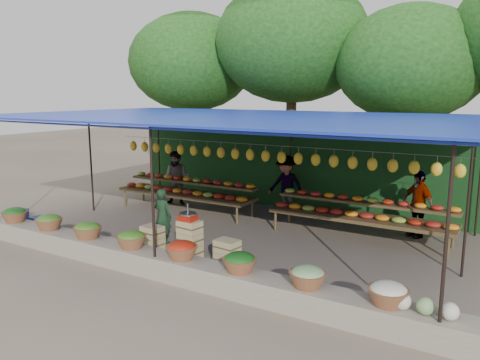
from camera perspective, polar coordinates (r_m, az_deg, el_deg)
The scene contains 16 objects.
ground at distance 11.06m, azimuth -0.34°, elevation -6.87°, with size 60.00×60.00×0.00m, color brown.
stone_curb at distance 8.88m, azimuth -9.67°, elevation -10.12°, with size 10.60×0.55×0.40m, color slate.
stall_canopy at distance 10.63m, azimuth -0.14°, elevation 7.09°, with size 10.80×6.60×2.82m.
produce_baskets at distance 8.82m, azimuth -10.25°, elevation -7.78°, with size 8.98×0.58×0.34m.
netting_backdrop at distance 13.50m, azimuth 6.56°, elevation 1.71°, with size 10.60×0.06×2.50m, color #194619.
tree_row at distance 15.97m, azimuth 13.03°, elevation 15.30°, with size 16.51×5.50×7.12m.
fruit_table_left at distance 13.35m, azimuth -6.54°, elevation -1.20°, with size 4.21×0.95×0.93m.
fruit_table_right at distance 11.13m, azimuth 14.51°, elevation -3.85°, with size 4.21×0.95×0.93m.
crate_counter at distance 9.69m, azimuth -6.27°, elevation -7.55°, with size 2.39×0.39×0.77m.
weighing_scale at distance 9.54m, azimuth -6.38°, elevation -4.43°, with size 0.34×0.34×0.36m.
vendor_seated at distance 10.53m, azimuth -9.40°, elevation -4.36°, with size 0.46×0.30×1.25m, color #16321B.
customer_left at distance 14.08m, azimuth -7.67°, elevation 0.22°, with size 0.79×0.61×1.62m, color slate.
customer_mid at distance 12.88m, azimuth 5.64°, elevation -0.65°, with size 1.06×0.61×1.64m, color slate.
customer_right at distance 11.59m, azimuth 20.85°, elevation -2.75°, with size 0.92×0.38×1.57m, color slate.
blue_crate_front at distance 12.59m, azimuth -23.11°, elevation -4.86°, with size 0.50×0.36×0.30m, color navy.
blue_crate_back at distance 13.76m, azimuth -25.53°, elevation -3.81°, with size 0.48×0.34×0.29m, color navy.
Camera 1 is at (5.44, -9.04, 3.32)m, focal length 35.00 mm.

